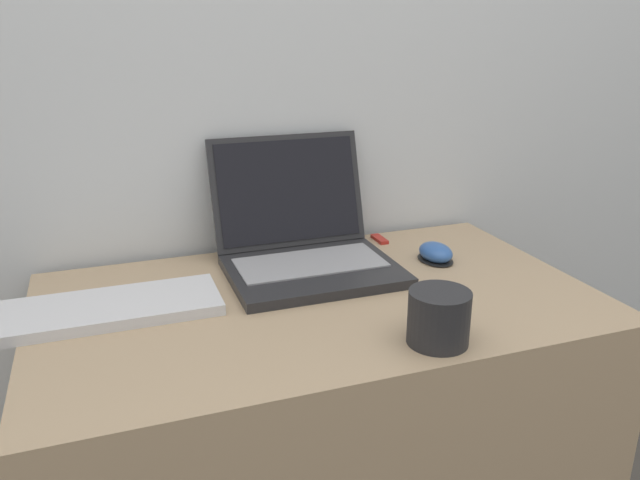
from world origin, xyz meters
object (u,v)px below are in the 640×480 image
at_px(drink_cup, 439,316).
at_px(external_keyboard, 106,309).
at_px(computer_mouse, 436,253).
at_px(usb_stick, 380,239).
at_px(laptop, 304,241).

relative_size(drink_cup, external_keyboard, 0.25).
xyz_separation_m(computer_mouse, usb_stick, (-0.06, 0.16, -0.01)).
xyz_separation_m(laptop, drink_cup, (0.10, -0.39, -0.01)).
bearing_deg(drink_cup, laptop, 103.70).
height_order(laptop, external_keyboard, laptop).
relative_size(laptop, computer_mouse, 3.60).
xyz_separation_m(computer_mouse, external_keyboard, (-0.68, -0.03, -0.01)).
bearing_deg(drink_cup, computer_mouse, 60.71).
xyz_separation_m(laptop, usb_stick, (0.22, 0.09, -0.05)).
height_order(drink_cup, computer_mouse, drink_cup).
distance_m(drink_cup, usb_stick, 0.50).
height_order(external_keyboard, usb_stick, external_keyboard).
bearing_deg(computer_mouse, usb_stick, 110.00).
bearing_deg(laptop, external_keyboard, -165.70).
distance_m(laptop, drink_cup, 0.40).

